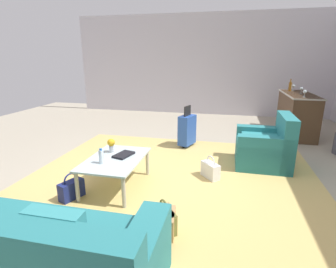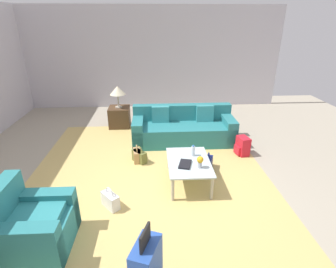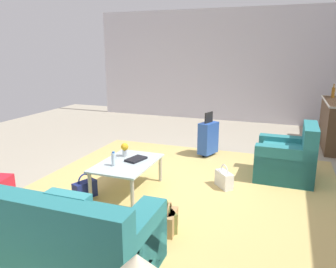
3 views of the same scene
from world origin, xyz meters
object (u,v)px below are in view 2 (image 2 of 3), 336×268
object	(u,v)px
backpack_red	(242,146)
handbag_tan	(137,155)
handbag_white	(110,200)
water_bottle	(193,151)
handbag_navy	(208,163)
coffee_table	(189,164)
coffee_table_book	(185,164)
table_lamp	(117,91)
suitcase_blue	(146,267)
handbag_olive	(139,156)
couch	(183,129)
side_table	(120,117)
armchair	(29,228)
flower_vase	(200,161)

from	to	relation	value
backpack_red	handbag_tan	bearing A→B (deg)	93.91
handbag_tan	handbag_white	bearing A→B (deg)	166.78
water_bottle	handbag_navy	size ratio (longest dim) A/B	0.57
coffee_table	handbag_tan	distance (m)	1.29
coffee_table_book	table_lamp	size ratio (longest dim) A/B	0.53
coffee_table	suitcase_blue	bearing A→B (deg)	160.71
table_lamp	handbag_olive	world-z (taller)	table_lamp
couch	suitcase_blue	size ratio (longest dim) A/B	2.75
coffee_table	side_table	world-z (taller)	side_table
armchair	suitcase_blue	world-z (taller)	armchair
table_lamp	handbag_white	xyz separation A→B (m)	(-3.39, -0.22, -0.86)
flower_vase	handbag_tan	bearing A→B (deg)	45.72
couch	backpack_red	xyz separation A→B (m)	(-0.79, -1.19, -0.10)
handbag_olive	backpack_red	xyz separation A→B (m)	(0.20, -2.18, 0.06)
suitcase_blue	coffee_table	bearing A→B (deg)	-19.29
side_table	handbag_tan	bearing A→B (deg)	-164.08
table_lamp	backpack_red	world-z (taller)	table_lamp
water_bottle	flower_vase	xyz separation A→B (m)	(-0.42, -0.05, 0.03)
coffee_table	handbag_tan	xyz separation A→B (m)	(0.85, 0.94, -0.25)
side_table	handbag_tan	world-z (taller)	side_table
coffee_table	suitcase_blue	size ratio (longest dim) A/B	1.26
handbag_olive	backpack_red	size ratio (longest dim) A/B	0.89
water_bottle	handbag_olive	distance (m)	1.23
armchair	handbag_tan	bearing A→B (deg)	-29.75
handbag_navy	handbag_tan	distance (m)	1.44
water_bottle	handbag_navy	distance (m)	0.57
armchair	suitcase_blue	distance (m)	1.63
armchair	handbag_olive	world-z (taller)	armchair
table_lamp	suitcase_blue	size ratio (longest dim) A/B	0.67
coffee_table	handbag_white	xyz separation A→B (m)	(-0.59, 1.28, -0.25)
handbag_navy	handbag_white	xyz separation A→B (m)	(-1.02, 1.72, 0.00)
flower_vase	suitcase_blue	bearing A→B (deg)	154.47
armchair	water_bottle	size ratio (longest dim) A/B	4.34
coffee_table_book	handbag_navy	world-z (taller)	coffee_table_book
couch	backpack_red	distance (m)	1.43
flower_vase	handbag_navy	distance (m)	0.83
armchair	suitcase_blue	xyz separation A→B (m)	(-0.70, -1.47, 0.06)
handbag_navy	water_bottle	bearing A→B (deg)	124.27
water_bottle	flower_vase	size ratio (longest dim) A/B	1.00
table_lamp	handbag_white	world-z (taller)	table_lamp
armchair	table_lamp	bearing A→B (deg)	-9.26
suitcase_blue	side_table	bearing A→B (deg)	9.46
coffee_table_book	suitcase_blue	bearing A→B (deg)	176.95
water_bottle	coffee_table	bearing A→B (deg)	153.43
handbag_tan	table_lamp	bearing A→B (deg)	15.92
water_bottle	couch	bearing A→B (deg)	0.00
table_lamp	handbag_navy	world-z (taller)	table_lamp
side_table	couch	bearing A→B (deg)	-122.27
side_table	handbag_tan	size ratio (longest dim) A/B	1.51
handbag_white	coffee_table	bearing A→B (deg)	-65.18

